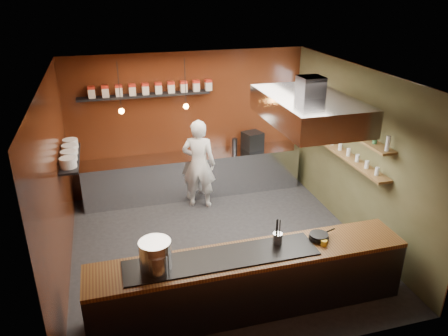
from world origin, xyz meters
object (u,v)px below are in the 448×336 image
object	(u,v)px
stockpot_large	(155,255)
extractor_hood	(309,109)
chef	(199,164)
espresso_machine	(253,141)
stockpot_small	(157,263)

from	to	relation	value
stockpot_large	extractor_hood	bearing A→B (deg)	25.12
chef	espresso_machine	bearing A→B (deg)	-133.72
extractor_hood	stockpot_large	distance (m)	3.15
stockpot_large	stockpot_small	size ratio (longest dim) A/B	1.41
espresso_machine	chef	world-z (taller)	chef
espresso_machine	chef	distance (m)	1.46
stockpot_large	chef	xyz separation A→B (m)	(1.28, 3.23, -0.22)
stockpot_large	chef	distance (m)	3.48
stockpot_small	chef	size ratio (longest dim) A/B	0.16
espresso_machine	chef	size ratio (longest dim) A/B	0.21
espresso_machine	stockpot_large	bearing A→B (deg)	-138.78
extractor_hood	stockpot_large	xyz separation A→B (m)	(-2.57, -1.21, -1.37)
espresso_machine	stockpot_small	bearing A→B (deg)	-138.16
stockpot_large	espresso_machine	size ratio (longest dim) A/B	1.07
chef	stockpot_large	bearing A→B (deg)	91.36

